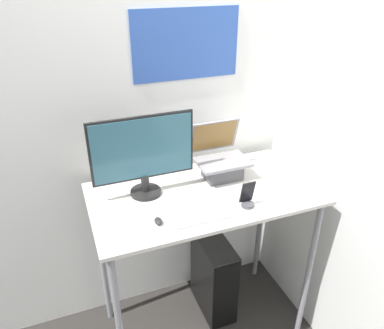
{
  "coord_description": "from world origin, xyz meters",
  "views": [
    {
      "loc": [
        -0.66,
        -1.22,
        2.1
      ],
      "look_at": [
        -0.07,
        0.32,
        1.21
      ],
      "focal_mm": 35.0,
      "sensor_mm": 36.0,
      "label": 1
    }
  ],
  "objects_px": {
    "cell_phone": "(248,198)",
    "laptop": "(221,163)",
    "computer_tower": "(214,276)",
    "keyboard": "(204,215)",
    "monitor": "(143,155)",
    "mouse": "(158,221)"
  },
  "relations": [
    {
      "from": "keyboard",
      "to": "cell_phone",
      "type": "relative_size",
      "value": 2.34
    },
    {
      "from": "laptop",
      "to": "cell_phone",
      "type": "xyz_separation_m",
      "value": [
        -0.0,
        -0.32,
        -0.04
      ]
    },
    {
      "from": "monitor",
      "to": "computer_tower",
      "type": "bearing_deg",
      "value": 1.24
    },
    {
      "from": "cell_phone",
      "to": "mouse",
      "type": "bearing_deg",
      "value": 177.45
    },
    {
      "from": "laptop",
      "to": "computer_tower",
      "type": "bearing_deg",
      "value": -147.76
    },
    {
      "from": "cell_phone",
      "to": "computer_tower",
      "type": "distance_m",
      "value": 0.85
    },
    {
      "from": "cell_phone",
      "to": "laptop",
      "type": "bearing_deg",
      "value": 89.45
    },
    {
      "from": "keyboard",
      "to": "laptop",
      "type": "bearing_deg",
      "value": 53.59
    },
    {
      "from": "keyboard",
      "to": "cell_phone",
      "type": "bearing_deg",
      "value": 1.35
    },
    {
      "from": "monitor",
      "to": "keyboard",
      "type": "distance_m",
      "value": 0.43
    },
    {
      "from": "monitor",
      "to": "mouse",
      "type": "xyz_separation_m",
      "value": [
        -0.01,
        -0.27,
        -0.21
      ]
    },
    {
      "from": "computer_tower",
      "to": "mouse",
      "type": "bearing_deg",
      "value": -146.75
    },
    {
      "from": "laptop",
      "to": "cell_phone",
      "type": "distance_m",
      "value": 0.32
    },
    {
      "from": "monitor",
      "to": "computer_tower",
      "type": "relative_size",
      "value": 0.96
    },
    {
      "from": "laptop",
      "to": "keyboard",
      "type": "distance_m",
      "value": 0.41
    },
    {
      "from": "mouse",
      "to": "computer_tower",
      "type": "bearing_deg",
      "value": 33.25
    },
    {
      "from": "laptop",
      "to": "mouse",
      "type": "height_order",
      "value": "laptop"
    },
    {
      "from": "computer_tower",
      "to": "laptop",
      "type": "bearing_deg",
      "value": 32.24
    },
    {
      "from": "monitor",
      "to": "mouse",
      "type": "relative_size",
      "value": 9.28
    },
    {
      "from": "monitor",
      "to": "computer_tower",
      "type": "xyz_separation_m",
      "value": [
        0.42,
        0.01,
        -0.98
      ]
    },
    {
      "from": "mouse",
      "to": "cell_phone",
      "type": "height_order",
      "value": "cell_phone"
    },
    {
      "from": "laptop",
      "to": "mouse",
      "type": "xyz_separation_m",
      "value": [
        -0.46,
        -0.3,
        -0.07
      ]
    }
  ]
}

